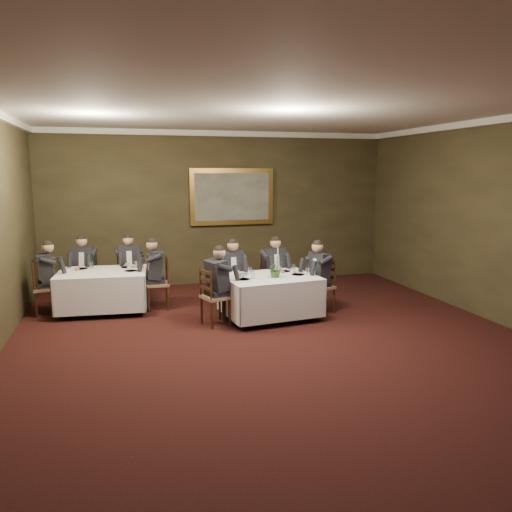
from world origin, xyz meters
name	(u,v)px	position (x,y,z in m)	size (l,w,h in m)	color
ground	(288,355)	(0.00, 0.00, 0.00)	(10.00, 10.00, 0.00)	black
ceiling	(291,101)	(0.00, 0.00, 3.50)	(8.00, 10.00, 0.10)	silver
back_wall	(219,208)	(0.00, 5.00, 1.75)	(8.00, 0.10, 3.50)	#302918
crown_molding	(291,106)	(0.00, 0.00, 3.44)	(8.00, 10.00, 0.12)	white
table_main	(270,294)	(0.29, 1.84, 0.45)	(1.76, 1.42, 0.67)	black
table_second	(103,288)	(-2.60, 3.08, 0.45)	(1.70, 1.34, 0.67)	black
chair_main_backleft	(232,294)	(-0.24, 2.61, 0.28)	(0.47, 0.45, 1.00)	#92684A
diner_main_backleft	(232,283)	(-0.24, 2.60, 0.51)	(0.44, 0.51, 1.35)	black
chair_main_backright	(273,290)	(0.61, 2.72, 0.28)	(0.49, 0.48, 1.00)	#92684A
diner_main_backright	(274,279)	(0.62, 2.70, 0.51)	(0.46, 0.53, 1.35)	black
chair_main_endleft	(215,308)	(-0.73, 1.71, 0.28)	(0.54, 0.55, 1.00)	#92684A
diner_main_endleft	(216,295)	(-0.72, 1.72, 0.51)	(0.58, 0.53, 1.35)	black
chair_main_endright	(320,297)	(1.30, 1.97, 0.28)	(0.53, 0.54, 1.00)	#92684A
diner_main_endright	(320,285)	(1.29, 1.96, 0.51)	(0.57, 0.52, 1.35)	black
chair_sec_backleft	(86,288)	(-2.97, 3.93, 0.28)	(0.53, 0.51, 1.00)	#92684A
diner_sec_backleft	(85,277)	(-2.97, 3.92, 0.51)	(0.50, 0.56, 1.35)	black
chair_sec_backright	(129,286)	(-2.11, 3.87, 0.28)	(0.48, 0.47, 1.00)	#92684A
diner_sec_backright	(129,275)	(-2.11, 3.86, 0.51)	(0.45, 0.52, 1.35)	black
chair_sec_endright	(159,294)	(-1.59, 3.00, 0.28)	(0.43, 0.45, 1.00)	#92684A
diner_sec_endright	(158,282)	(-1.60, 3.00, 0.51)	(0.49, 0.42, 1.35)	black
chair_sec_endleft	(46,299)	(-3.61, 3.15, 0.28)	(0.48, 0.50, 1.00)	#92684A
diner_sec_endleft	(46,287)	(-3.60, 3.15, 0.51)	(0.53, 0.47, 1.35)	black
centerpiece	(276,269)	(0.36, 1.73, 0.92)	(0.28, 0.24, 0.31)	#2D5926
candlestick	(278,265)	(0.45, 1.92, 0.95)	(0.07, 0.07, 0.51)	gold
place_setting_table_main	(243,272)	(-0.13, 2.15, 0.80)	(0.33, 0.31, 0.14)	white
place_setting_table_second	(83,267)	(-2.95, 3.47, 0.80)	(0.33, 0.31, 0.14)	white
painting	(232,197)	(0.29, 4.94, 2.02)	(1.96, 0.09, 1.30)	#BE8F45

